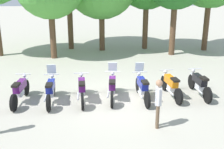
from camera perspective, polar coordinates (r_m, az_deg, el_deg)
The scene contains 9 objects.
ground_plane at distance 11.76m, azimuth 0.08°, elevation -4.94°, with size 80.00×80.00×0.00m, color #ADA899.
motorcycle_0 at distance 11.92m, azimuth -17.52°, elevation -2.91°, with size 0.62×2.19×0.99m.
motorcycle_1 at distance 11.60m, azimuth -11.88°, elevation -2.94°, with size 0.62×2.19×1.37m.
motorcycle_2 at distance 11.55m, azimuth -5.91°, elevation -2.78°, with size 0.62×2.19×0.99m.
motorcycle_3 at distance 11.67m, azimuth 0.06°, elevation -2.37°, with size 0.62×2.19×1.37m.
motorcycle_4 at distance 11.69m, azimuth 5.94°, elevation -2.44°, with size 0.62×2.19×1.37m.
motorcycle_5 at distance 12.13m, azimuth 11.43°, elevation -2.01°, with size 0.62×2.18×0.99m.
motorcycle_6 at distance 12.56m, azimuth 16.67°, elevation -1.72°, with size 0.62×2.19×0.99m.
person_0 at distance 9.44m, azimuth 9.03°, elevation -4.97°, with size 0.25×0.41×1.64m.
Camera 1 is at (-0.39, -10.78, 4.68)m, focal length 46.85 mm.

